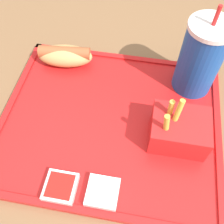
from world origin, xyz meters
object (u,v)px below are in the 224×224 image
at_px(hot_dog_far, 67,55).
at_px(soda_cup, 202,58).
at_px(sauce_cup_ketchup, 63,187).
at_px(sauce_cup_mayo, 105,193).
at_px(fries_carton, 181,130).

bearing_deg(hot_dog_far, soda_cup, -2.84).
height_order(soda_cup, sauce_cup_ketchup, soda_cup).
bearing_deg(sauce_cup_mayo, sauce_cup_ketchup, -176.89).
height_order(hot_dog_far, fries_carton, fries_carton).
height_order(soda_cup, fries_carton, soda_cup).
height_order(sauce_cup_mayo, sauce_cup_ketchup, same).
bearing_deg(sauce_cup_mayo, hot_dog_far, 116.76).
bearing_deg(fries_carton, sauce_cup_mayo, -131.95).
bearing_deg(sauce_cup_ketchup, sauce_cup_mayo, 3.11).
distance_m(soda_cup, hot_dog_far, 0.28).
bearing_deg(sauce_cup_ketchup, hot_dog_far, 103.97).
distance_m(sauce_cup_mayo, sauce_cup_ketchup, 0.07).
relative_size(fries_carton, sauce_cup_ketchup, 1.99).
distance_m(hot_dog_far, sauce_cup_ketchup, 0.28).
distance_m(soda_cup, fries_carton, 0.14).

